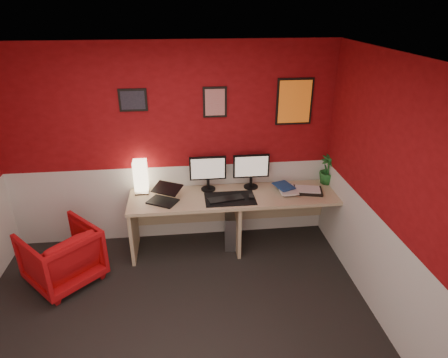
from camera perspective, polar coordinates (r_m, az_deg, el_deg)
ground at (r=3.96m, az=-7.20°, el=-22.03°), size 4.00×3.50×0.01m
ceiling at (r=2.74m, az=-10.10°, el=16.49°), size 4.00×3.50×0.01m
wall_back at (r=4.75m, az=-7.98°, el=4.61°), size 4.00×0.01×2.50m
wall_right at (r=3.66m, az=24.69°, el=-4.06°), size 0.01×3.50×2.50m
wainscot_back at (r=5.06m, az=-7.48°, el=-3.40°), size 4.00×0.01×1.00m
wainscot_right at (r=4.05m, az=22.70°, el=-13.40°), size 0.01×3.50×1.00m
desk at (r=4.87m, az=1.83°, el=-6.23°), size 2.60×0.65×0.73m
shoji_lamp at (r=4.77m, az=-12.20°, el=0.20°), size 0.16×0.16×0.40m
laptop at (r=4.54m, az=-9.14°, el=-2.17°), size 0.40×0.36×0.22m
monitor_left at (r=4.71m, az=-2.40°, el=1.60°), size 0.45×0.06×0.58m
monitor_right at (r=4.77m, az=4.08°, el=1.91°), size 0.45×0.06×0.58m
desk_mat at (r=4.60m, az=0.90°, el=-2.92°), size 0.60×0.38×0.01m
keyboard at (r=4.57m, az=0.27°, el=-2.96°), size 0.44×0.22×0.02m
mouse at (r=4.62m, az=4.07°, el=-2.62°), size 0.07×0.10×0.03m
book_bottom at (r=4.80m, az=8.28°, el=-1.78°), size 0.25×0.31×0.03m
book_middle at (r=4.76m, az=8.19°, el=-1.70°), size 0.21×0.29×0.02m
book_top at (r=4.78m, az=7.86°, el=-1.26°), size 0.27×0.31×0.02m
zen_tray at (r=4.87m, az=12.26°, el=-1.69°), size 0.40×0.32×0.03m
potted_plant at (r=5.09m, az=15.11°, el=1.34°), size 0.21×0.21×0.38m
pc_tower at (r=5.01m, az=1.28°, el=-7.10°), size 0.24×0.47×0.45m
armchair at (r=4.68m, az=-22.86°, el=-10.42°), size 1.00×1.00×0.65m
art_left at (r=4.60m, az=-13.33°, el=11.30°), size 0.32×0.02×0.26m
art_center at (r=4.59m, az=-1.36°, el=11.30°), size 0.28×0.02×0.36m
art_right at (r=4.78m, az=10.38°, el=11.20°), size 0.44×0.02×0.56m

